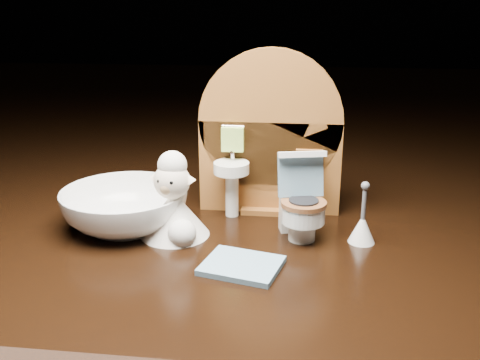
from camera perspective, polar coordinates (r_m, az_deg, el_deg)
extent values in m
cube|color=black|center=(0.47, 2.44, -11.70)|extent=(2.50, 2.50, 0.10)
cube|color=brown|center=(0.50, 3.19, 1.45)|extent=(0.13, 0.02, 0.09)
cylinder|color=brown|center=(0.49, 3.28, 6.30)|extent=(0.13, 0.02, 0.13)
cube|color=brown|center=(0.51, 3.10, -2.91)|extent=(0.05, 0.04, 0.01)
cylinder|color=white|center=(0.49, -0.86, -1.38)|extent=(0.01, 0.01, 0.04)
cylinder|color=white|center=(0.48, -0.92, 1.31)|extent=(0.03, 0.03, 0.01)
cylinder|color=silver|center=(0.48, -0.79, 2.76)|extent=(0.00, 0.00, 0.01)
cube|color=#AAD757|center=(0.48, -0.79, 4.36)|extent=(0.02, 0.01, 0.02)
cube|color=brown|center=(0.48, 7.39, 1.96)|extent=(0.02, 0.01, 0.02)
cylinder|color=beige|center=(0.48, 7.36, 1.07)|extent=(0.02, 0.02, 0.02)
cylinder|color=white|center=(0.45, 6.61, -5.32)|extent=(0.02, 0.02, 0.02)
cylinder|color=white|center=(0.44, 6.76, -3.57)|extent=(0.04, 0.04, 0.01)
cylinder|color=brown|center=(0.44, 6.81, -2.50)|extent=(0.04, 0.04, 0.00)
cube|color=white|center=(0.46, 6.15, -2.75)|extent=(0.03, 0.02, 0.04)
cube|color=#6A90A7|center=(0.44, 6.47, 0.62)|extent=(0.04, 0.02, 0.04)
cube|color=white|center=(0.43, 6.66, 2.74)|extent=(0.04, 0.02, 0.01)
cylinder|color=#A9B22F|center=(0.45, 7.30, 0.59)|extent=(0.01, 0.01, 0.01)
cube|color=#6A90A7|center=(0.40, 0.19, -9.11)|extent=(0.07, 0.06, 0.00)
cone|color=white|center=(0.45, 12.89, -5.05)|extent=(0.02, 0.02, 0.02)
cylinder|color=#59595B|center=(0.44, 13.10, -2.43)|extent=(0.00, 0.00, 0.03)
sphere|color=#59595B|center=(0.44, 13.24, -0.61)|extent=(0.01, 0.01, 0.01)
cone|color=white|center=(0.45, -7.02, -3.53)|extent=(0.06, 0.06, 0.04)
sphere|color=white|center=(0.44, -6.20, -5.65)|extent=(0.02, 0.02, 0.02)
sphere|color=white|center=(0.45, -9.37, -5.17)|extent=(0.02, 0.02, 0.02)
sphere|color=#F3DEC3|center=(0.44, -7.27, -0.09)|extent=(0.03, 0.03, 0.03)
sphere|color=tan|center=(0.43, -7.86, -0.89)|extent=(0.01, 0.01, 0.01)
sphere|color=white|center=(0.44, -7.23, 1.55)|extent=(0.02, 0.02, 0.02)
cone|color=#F3DEC3|center=(0.45, -8.77, 0.63)|extent=(0.01, 0.01, 0.01)
cone|color=#F3DEC3|center=(0.44, -5.56, 0.29)|extent=(0.01, 0.01, 0.01)
sphere|color=black|center=(0.43, -8.61, -0.15)|extent=(0.00, 0.00, 0.00)
sphere|color=black|center=(0.43, -7.33, -0.29)|extent=(0.00, 0.00, 0.00)
imported|color=white|center=(0.48, -12.16, -3.00)|extent=(0.14, 0.14, 0.03)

